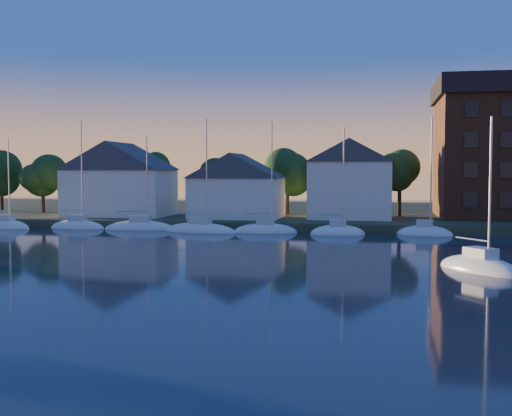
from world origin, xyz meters
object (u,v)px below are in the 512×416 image
(clubhouse_centre, at_px, (237,185))
(clubhouse_east, at_px, (350,178))
(clubhouse_west, at_px, (120,178))
(drifting_sailboat_right, at_px, (480,270))

(clubhouse_centre, height_order, clubhouse_east, clubhouse_east)
(clubhouse_centre, xyz_separation_m, clubhouse_east, (14.00, 2.00, 0.87))
(clubhouse_west, relative_size, clubhouse_centre, 1.18)
(clubhouse_centre, bearing_deg, drifting_sailboat_right, -52.67)
(clubhouse_west, relative_size, drifting_sailboat_right, 1.16)
(clubhouse_east, bearing_deg, clubhouse_west, -178.09)
(clubhouse_centre, bearing_deg, clubhouse_east, 8.13)
(clubhouse_centre, distance_m, clubhouse_east, 14.17)
(clubhouse_west, height_order, drifting_sailboat_right, clubhouse_west)
(clubhouse_west, xyz_separation_m, clubhouse_centre, (16.00, -1.00, -0.80))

